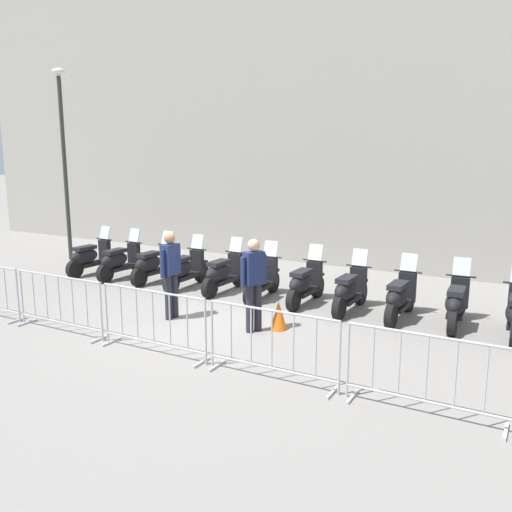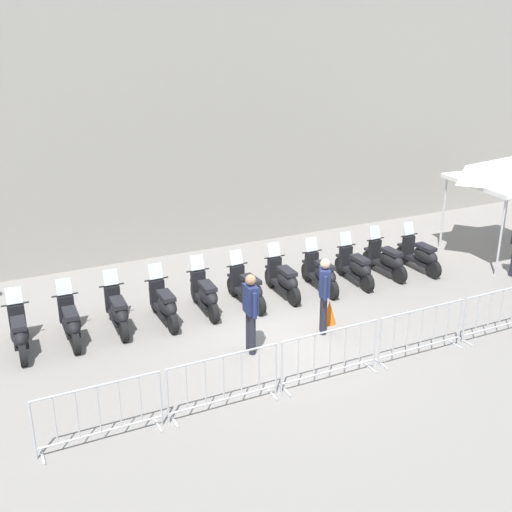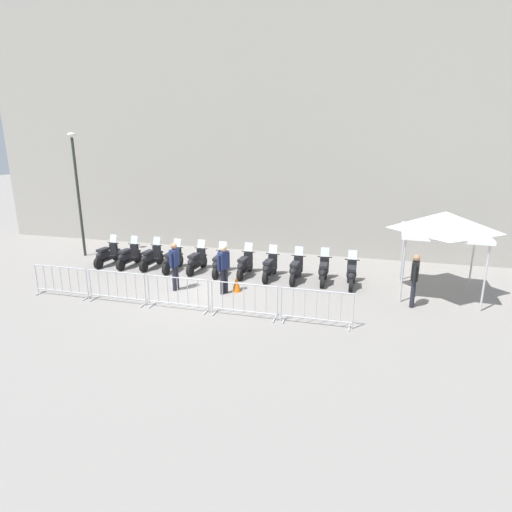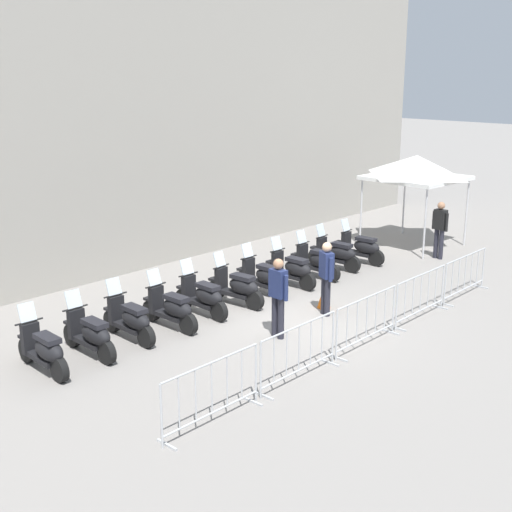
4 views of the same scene
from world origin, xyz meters
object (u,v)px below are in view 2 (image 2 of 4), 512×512
object	(u,v)px
barrier_segment_1	(224,383)
canopy_tent	(511,170)
motorcycle_5	(247,288)
officer_by_barriers	(324,291)
motorcycle_6	(284,280)
officer_near_row_end	(251,309)
motorcycle_7	(321,274)
traffic_cone	(329,312)
motorcycle_2	(118,312)
motorcycle_10	(420,255)
barrier_segment_4	(501,312)
motorcycle_1	(71,322)
motorcycle_8	(356,267)
barrier_segment_0	(99,414)
motorcycle_9	(387,260)
barrier_segment_2	(330,356)
motorcycle_4	(205,295)
barrier_segment_3	(421,332)
motorcycle_3	(164,305)
motorcycle_0	(20,333)

from	to	relation	value
barrier_segment_1	canopy_tent	xyz separation A→B (m)	(10.01, 4.28, 1.99)
motorcycle_5	officer_by_barriers	xyz separation A→B (m)	(1.03, -1.90, 0.53)
motorcycle_6	officer_near_row_end	xyz separation A→B (m)	(-1.78, -2.27, 0.53)
motorcycle_7	traffic_cone	bearing A→B (deg)	-111.92
motorcycle_2	motorcycle_10	distance (m)	8.27
barrier_segment_4	traffic_cone	size ratio (longest dim) A/B	3.80
motorcycle_1	motorcycle_8	bearing A→B (deg)	3.61
motorcycle_8	officer_by_barriers	world-z (taller)	officer_by_barriers
motorcycle_8	barrier_segment_0	distance (m)	8.32
motorcycle_1	motorcycle_9	bearing A→B (deg)	4.27
motorcycle_8	barrier_segment_2	distance (m)	4.82
officer_by_barriers	motorcycle_2	bearing A→B (deg)	156.66
barrier_segment_1	barrier_segment_2	distance (m)	2.18
motorcycle_4	barrier_segment_3	world-z (taller)	motorcycle_4
motorcycle_2	motorcycle_10	xyz separation A→B (m)	(8.26, 0.41, 0.00)
motorcycle_5	canopy_tent	bearing A→B (deg)	3.24
motorcycle_7	officer_near_row_end	size ratio (longest dim) A/B	1.00
motorcycle_7	barrier_segment_1	size ratio (longest dim) A/B	0.82
motorcycle_2	motorcycle_3	bearing A→B (deg)	-1.77
motorcycle_6	traffic_cone	distance (m)	1.76
motorcycle_4	motorcycle_6	world-z (taller)	same
motorcycle_2	traffic_cone	bearing A→B (deg)	-18.02
motorcycle_6	barrier_segment_3	world-z (taller)	motorcycle_6
barrier_segment_0	motorcycle_2	bearing A→B (deg)	75.21
motorcycle_1	barrier_segment_2	size ratio (longest dim) A/B	0.82
motorcycle_9	traffic_cone	size ratio (longest dim) A/B	3.14
barrier_segment_2	canopy_tent	distance (m)	9.09
motorcycle_4	motorcycle_10	xyz separation A→B (m)	(6.20, 0.28, 0.00)
motorcycle_8	motorcycle_3	bearing A→B (deg)	-176.27
motorcycle_1	motorcycle_10	bearing A→B (deg)	3.44
officer_near_row_end	motorcycle_4	bearing A→B (deg)	97.61
canopy_tent	motorcycle_2	bearing A→B (deg)	-177.09
motorcycle_7	officer_by_barriers	size ratio (longest dim) A/B	1.00
barrier_segment_1	motorcycle_6	bearing A→B (deg)	53.24
motorcycle_6	motorcycle_8	world-z (taller)	same
motorcycle_6	barrier_segment_1	world-z (taller)	motorcycle_6
motorcycle_3	barrier_segment_0	size ratio (longest dim) A/B	0.83
officer_near_row_end	officer_by_barriers	distance (m)	1.81
motorcycle_0	motorcycle_8	xyz separation A→B (m)	(8.25, 0.55, 0.00)
motorcycle_8	motorcycle_9	world-z (taller)	same
motorcycle_2	canopy_tent	world-z (taller)	canopy_tent
motorcycle_2	barrier_segment_4	distance (m)	8.36
motorcycle_1	officer_near_row_end	distance (m)	3.88
motorcycle_8	motorcycle_10	size ratio (longest dim) A/B	1.00
barrier_segment_3	officer_by_barriers	bearing A→B (deg)	129.56
motorcycle_3	canopy_tent	size ratio (longest dim) A/B	0.59
motorcycle_4	officer_by_barriers	size ratio (longest dim) A/B	1.00
motorcycle_9	barrier_segment_3	bearing A→B (deg)	-113.74
barrier_segment_0	officer_near_row_end	distance (m)	3.86
motorcycle_6	motorcycle_9	size ratio (longest dim) A/B	1.00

